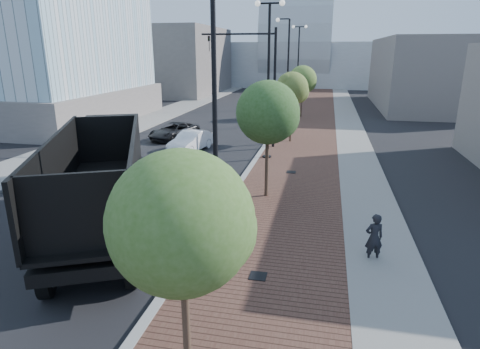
% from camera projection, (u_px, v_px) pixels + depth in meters
% --- Properties ---
extents(sidewalk, '(7.00, 140.00, 0.12)m').
position_uv_depth(sidewalk, '(320.00, 116.00, 41.72)').
color(sidewalk, '#4C2D23').
rests_on(sidewalk, ground).
extents(concrete_strip, '(2.40, 140.00, 0.13)m').
position_uv_depth(concrete_strip, '(347.00, 117.00, 41.18)').
color(concrete_strip, slate).
rests_on(concrete_strip, ground).
extents(curb, '(0.30, 140.00, 0.14)m').
position_uv_depth(curb, '(286.00, 115.00, 42.42)').
color(curb, gray).
rests_on(curb, ground).
extents(west_sidewalk, '(4.00, 140.00, 0.12)m').
position_uv_depth(west_sidewalk, '(170.00, 111.00, 45.01)').
color(west_sidewalk, slate).
rests_on(west_sidewalk, ground).
extents(dump_truck, '(8.22, 13.60, 3.72)m').
position_uv_depth(dump_truck, '(108.00, 167.00, 18.01)').
color(dump_truck, black).
rests_on(dump_truck, ground).
extents(white_sedan, '(2.23, 4.35, 1.37)m').
position_uv_depth(white_sedan, '(191.00, 141.00, 27.27)').
color(white_sedan, white).
rests_on(white_sedan, ground).
extents(dark_car_mid, '(3.35, 4.90, 1.24)m').
position_uv_depth(dark_car_mid, '(174.00, 131.00, 31.06)').
color(dark_car_mid, black).
rests_on(dark_car_mid, ground).
extents(dark_car_far, '(3.37, 5.40, 1.46)m').
position_uv_depth(dark_car_far, '(274.00, 95.00, 55.84)').
color(dark_car_far, black).
rests_on(dark_car_far, ground).
extents(pedestrian, '(0.69, 0.55, 1.64)m').
position_uv_depth(pedestrian, '(374.00, 238.00, 12.90)').
color(pedestrian, black).
rests_on(pedestrian, ground).
extents(streetlight_1, '(1.44, 0.56, 9.21)m').
position_uv_depth(streetlight_1, '(212.00, 122.00, 13.02)').
color(streetlight_1, black).
rests_on(streetlight_1, ground).
extents(streetlight_2, '(1.72, 0.56, 9.28)m').
position_uv_depth(streetlight_2, '(268.00, 81.00, 24.07)').
color(streetlight_2, black).
rests_on(streetlight_2, ground).
extents(streetlight_3, '(1.44, 0.56, 9.21)m').
position_uv_depth(streetlight_3, '(286.00, 77.00, 35.45)').
color(streetlight_3, black).
rests_on(streetlight_3, ground).
extents(streetlight_4, '(1.72, 0.56, 9.28)m').
position_uv_depth(streetlight_4, '(298.00, 66.00, 46.51)').
color(streetlight_4, black).
rests_on(streetlight_4, ground).
extents(traffic_mast, '(5.09, 0.20, 8.00)m').
position_uv_depth(traffic_mast, '(261.00, 75.00, 27.01)').
color(traffic_mast, black).
rests_on(traffic_mast, ground).
extents(tree_0, '(2.75, 2.75, 4.90)m').
position_uv_depth(tree_0, '(184.00, 223.00, 7.45)').
color(tree_0, '#382619').
rests_on(tree_0, ground).
extents(tree_1, '(2.79, 2.79, 5.37)m').
position_uv_depth(tree_1, '(269.00, 113.00, 17.60)').
color(tree_1, '#382619').
rests_on(tree_1, ground).
extents(tree_2, '(2.40, 2.35, 5.15)m').
position_uv_depth(tree_2, '(293.00, 89.00, 28.82)').
color(tree_2, '#382619').
rests_on(tree_2, ground).
extents(tree_3, '(2.80, 2.80, 5.18)m').
position_uv_depth(tree_3, '(303.00, 80.00, 40.09)').
color(tree_3, '#382619').
rests_on(tree_3, ground).
extents(tower_podium, '(19.00, 19.00, 3.00)m').
position_uv_depth(tower_podium, '(32.00, 105.00, 39.30)').
color(tower_podium, '#69625E').
rests_on(tower_podium, ground).
extents(convention_center, '(50.00, 30.00, 50.00)m').
position_uv_depth(convention_center, '(299.00, 53.00, 83.13)').
color(convention_center, '#9DA3A6').
rests_on(convention_center, ground).
extents(commercial_block_nw, '(14.00, 20.00, 10.00)m').
position_uv_depth(commercial_block_nw, '(173.00, 61.00, 63.65)').
color(commercial_block_nw, '#615A57').
rests_on(commercial_block_nw, ground).
extents(commercial_block_ne, '(12.00, 22.00, 8.00)m').
position_uv_depth(commercial_block_ne, '(432.00, 73.00, 47.42)').
color(commercial_block_ne, slate).
rests_on(commercial_block_ne, ground).
extents(utility_cover_1, '(0.50, 0.50, 0.02)m').
position_uv_depth(utility_cover_1, '(258.00, 276.00, 12.01)').
color(utility_cover_1, black).
rests_on(utility_cover_1, sidewalk).
extents(utility_cover_2, '(0.50, 0.50, 0.02)m').
position_uv_depth(utility_cover_2, '(291.00, 172.00, 22.29)').
color(utility_cover_2, black).
rests_on(utility_cover_2, sidewalk).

